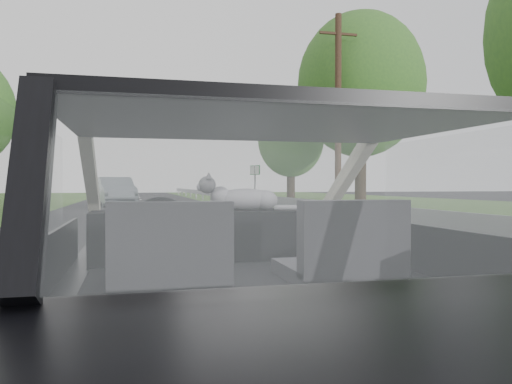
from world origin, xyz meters
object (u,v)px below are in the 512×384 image
highway_sign (255,185)px  utility_pole (338,113)px  subject_car (246,271)px  cat (245,198)px  other_car (116,191)px

highway_sign → utility_pole: bearing=-102.8°
subject_car → utility_pole: (7.81, 17.05, 3.42)m
cat → highway_sign: 25.51m
subject_car → highway_sign: 26.11m
other_car → highway_sign: bearing=-10.0°
cat → other_car: bearing=102.3°
subject_car → highway_sign: bearing=76.1°
utility_pole → cat: bearing=-115.0°
cat → utility_pole: (7.68, 16.48, 3.07)m
cat → other_car: other_car is taller
subject_car → cat: 0.69m
cat → other_car: 24.93m
other_car → cat: bearing=-95.5°
utility_pole → highway_sign: bearing=100.6°
highway_sign → utility_pole: utility_pole is taller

